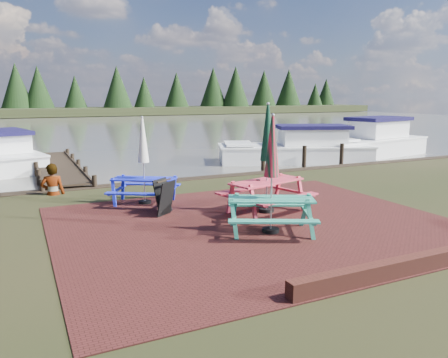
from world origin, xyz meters
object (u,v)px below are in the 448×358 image
boat_near (298,150)px  chalkboard (164,197)px  picnic_table_blue (144,174)px  person (51,164)px  picnic_table_teal (271,193)px  boat_jetty (2,156)px  picnic_table_red (267,175)px  jetty (57,167)px  boat_far (370,144)px

boat_near → chalkboard: bearing=149.6°
picnic_table_blue → person: picnic_table_blue is taller
picnic_table_teal → boat_near: size_ratio=0.34×
chalkboard → boat_jetty: 11.81m
picnic_table_red → picnic_table_teal: bearing=-132.3°
picnic_table_red → boat_jetty: (-6.33, 12.03, -0.60)m
boat_jetty → boat_near: size_ratio=0.90×
picnic_table_blue → jetty: picnic_table_blue is taller
picnic_table_teal → boat_far: 15.34m
picnic_table_teal → picnic_table_blue: (-1.80, 3.73, -0.06)m
picnic_table_teal → chalkboard: (-1.65, 2.40, -0.44)m
picnic_table_teal → picnic_table_blue: 4.14m
picnic_table_red → jetty: (-4.27, 9.43, -0.85)m
chalkboard → boat_near: 11.36m
boat_jetty → boat_far: boat_far is taller
person → boat_jetty: bearing=-68.2°
picnic_table_teal → chalkboard: bearing=150.9°
picnic_table_blue → jetty: 7.44m
boat_far → boat_jetty: bearing=66.7°
picnic_table_red → boat_near: size_ratio=0.36×
jetty → boat_far: bearing=-4.9°
chalkboard → person: 4.37m
picnic_table_blue → boat_near: size_ratio=0.31×
chalkboard → boat_jetty: boat_jetty is taller
boat_near → jetty: bearing=103.3°
picnic_table_teal → picnic_table_blue: bearing=142.1°
picnic_table_teal → person: (-4.01, 6.04, 0.06)m
boat_far → person: size_ratio=3.95×
jetty → person: bearing=-96.2°
boat_far → boat_near: bearing=81.5°
picnic_table_teal → person: 7.25m
picnic_table_teal → picnic_table_red: picnic_table_red is taller
boat_near → boat_far: boat_far is taller
jetty → picnic_table_blue: bearing=-76.9°
jetty → boat_jetty: boat_jetty is taller
boat_far → chalkboard: bearing=107.3°
boat_jetty → jetty: bearing=-65.4°
picnic_table_red → chalkboard: picnic_table_red is taller
picnic_table_red → boat_far: (11.17, 8.09, -0.50)m
boat_jetty → picnic_table_red: bearing=-76.1°
boat_near → boat_far: size_ratio=1.01×
jetty → boat_far: 15.50m
boat_far → person: 16.37m
picnic_table_teal → chalkboard: size_ratio=2.87×
jetty → boat_far: boat_far is taller
boat_jetty → boat_near: bearing=-31.6°
picnic_table_blue → boat_far: bearing=54.9°
picnic_table_red → jetty: 10.39m
picnic_table_teal → jetty: bearing=134.1°
boat_far → picnic_table_blue: bearing=102.5°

